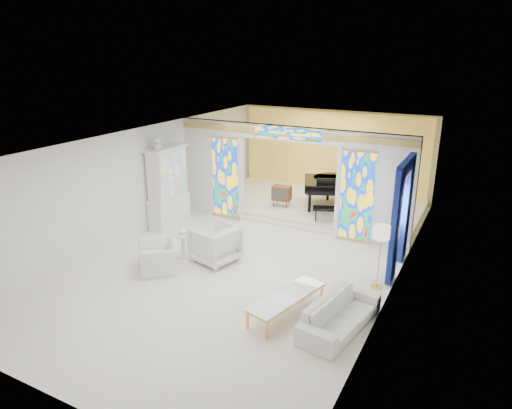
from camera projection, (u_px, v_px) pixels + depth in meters
The scene contains 24 objects.
floor at pixel (256, 253), 11.79m from camera, with size 12.00×12.00×0.00m, color white.
ceiling at pixel (256, 138), 10.83m from camera, with size 7.00×12.00×0.02m, color silver.
wall_back at pixel (333, 152), 16.34m from camera, with size 7.00×0.02×3.00m, color white.
wall_front at pixel (54, 316), 6.28m from camera, with size 7.00×0.02×3.00m, color white.
wall_left at pixel (146, 180), 12.85m from camera, with size 0.02×12.00×3.00m, color white.
wall_right at pixel (400, 221), 9.77m from camera, with size 0.02×12.00×3.00m, color white.
partition_wall at pixel (289, 174), 12.93m from camera, with size 7.00×0.22×3.00m.
stained_glass_left at pixel (226, 178), 13.85m from camera, with size 0.90×0.04×2.40m, color gold.
stained_glass_right at pixel (357, 196), 12.07m from camera, with size 0.90×0.04×2.40m, color gold.
stained_glass_transom at pixel (288, 133), 12.47m from camera, with size 2.00×0.04×0.34m, color gold.
alcove_platform at pixel (313, 205), 15.20m from camera, with size 6.80×3.80×0.18m, color white.
gold_curtain_back at pixel (332, 153), 16.24m from camera, with size 6.70×0.10×2.90m, color #F0D353.
chandelier at pixel (321, 132), 14.24m from camera, with size 0.48×0.48×0.30m, color gold.
blue_drapes at pixel (402, 207), 10.38m from camera, with size 0.14×1.85×2.65m.
china_cabinet at pixel (168, 187), 13.33m from camera, with size 0.56×1.46×2.72m.
armchair_left at pixel (159, 256), 10.80m from camera, with size 1.03×0.90×0.67m, color white.
armchair_right at pixel (215, 244), 11.20m from camera, with size 0.99×1.01×0.92m, color white.
sofa at pixel (340, 314), 8.52m from camera, with size 2.01×0.78×0.59m, color white.
side_table at pixel (183, 242), 11.46m from camera, with size 0.57×0.57×0.62m.
vase at pixel (182, 230), 11.35m from camera, with size 0.20×0.20×0.21m, color silver.
coffee_table at pixel (287, 297), 8.92m from camera, with size 1.02×1.96×0.42m.
floor_lamp at pixel (381, 235), 9.69m from camera, with size 0.43×0.43×1.46m.
grand_piano at pixel (330, 184), 14.70m from camera, with size 1.94×2.94×1.05m.
tv_console at pixel (282, 193), 14.66m from camera, with size 0.60×0.43×0.67m.
Camera 1 is at (4.99, -9.53, 4.98)m, focal length 32.00 mm.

